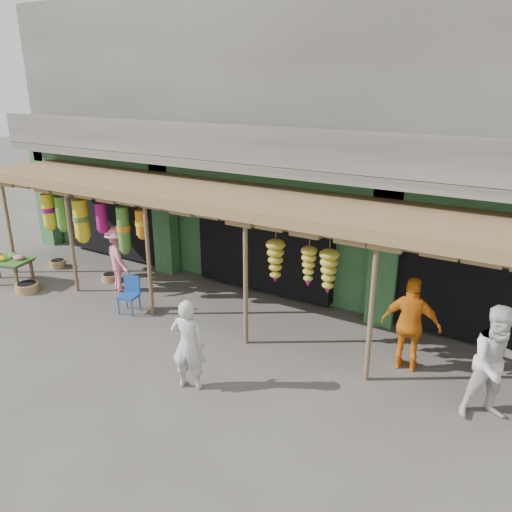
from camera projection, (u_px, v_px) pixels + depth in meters
The scene contains 12 objects.
ground at pixel (212, 327), 10.66m from camera, with size 80.00×80.00×0.00m, color #514C47.
building at pixel (315, 144), 13.46m from camera, with size 16.40×6.80×7.00m.
awning at pixel (223, 200), 10.55m from camera, with size 14.00×2.70×2.79m.
flower_table at pixel (6, 260), 12.71m from camera, with size 1.48×1.09×0.79m.
blue_chair at pixel (130, 292), 11.23m from camera, with size 0.48×0.49×0.83m.
basket_left at pixel (110, 277), 13.10m from camera, with size 0.43×0.43×0.18m, color brown.
basket_mid at pixel (27, 287), 12.41m from camera, with size 0.55×0.55×0.21m, color #9C7A46.
basket_right at pixel (58, 264), 14.05m from camera, with size 0.45×0.45×0.20m, color #A3894C.
person_front at pixel (188, 345), 8.30m from camera, with size 0.59×0.39×1.62m, color beige.
person_right at pixel (497, 364), 7.48m from camera, with size 0.91×0.71×1.88m, color silver.
person_vendor at pixel (411, 325), 8.82m from camera, with size 1.04×0.43×1.77m, color orange.
person_shopper at pixel (119, 259), 12.27m from camera, with size 1.07×0.62×1.66m, color pink.
Camera 1 is at (5.81, -7.65, 4.95)m, focal length 35.00 mm.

